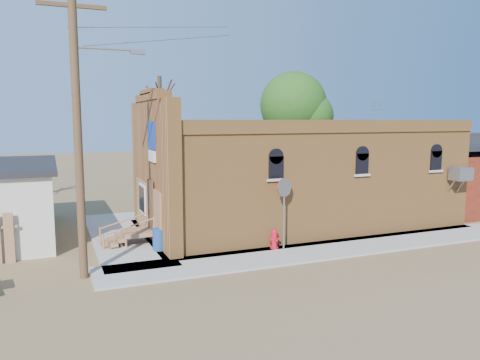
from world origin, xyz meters
name	(u,v)px	position (x,y,z in m)	size (l,w,h in m)	color
ground	(324,259)	(0.00, 0.00, 0.00)	(120.00, 120.00, 0.00)	brown
sidewalk_south	(344,248)	(1.50, 0.90, 0.04)	(19.00, 2.20, 0.08)	#9E9991
sidewalk_west	(123,236)	(-6.30, 6.00, 0.04)	(2.60, 10.00, 0.08)	#9E9991
brick_bar	(292,176)	(1.64, 5.49, 2.34)	(16.40, 7.97, 6.30)	#B87638
red_shed	(449,169)	(11.50, 5.50, 2.27)	(5.40, 6.40, 4.30)	#5B160F
utility_pole	(79,128)	(-8.14, 1.20, 4.77)	(3.12, 0.26, 9.00)	#4B311E
tree_bare_near	(160,103)	(-3.00, 13.00, 5.96)	(2.80, 2.80, 7.65)	#4B382B
tree_leafy	(293,105)	(6.00, 13.50, 5.93)	(4.40, 4.40, 8.15)	#4B382B
fire_hydrant	(274,239)	(-1.16, 1.72, 0.46)	(0.42, 0.39, 0.76)	red
stop_sign	(284,194)	(-0.86, 1.51, 2.21)	(0.72, 0.32, 2.77)	gray
trash_barrel	(160,239)	(-5.30, 3.21, 0.50)	(0.54, 0.54, 0.83)	navy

